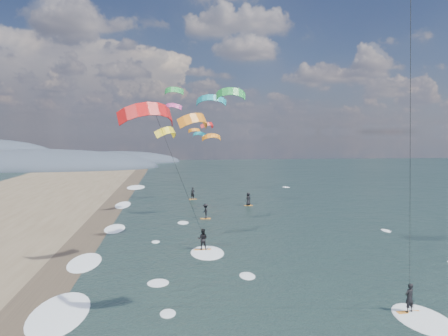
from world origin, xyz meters
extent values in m
cube|color=#382D23|center=(-12.00, 10.00, 0.00)|extent=(3.00, 240.00, 0.00)
ellipsoid|color=#3D4756|center=(-40.00, 100.00, 0.00)|extent=(64.00, 24.00, 10.00)
ellipsoid|color=#3D4756|center=(-22.00, 120.00, 0.00)|extent=(40.00, 18.00, 7.00)
cube|color=orange|center=(7.74, 3.94, 0.03)|extent=(1.25, 0.37, 0.05)
imported|color=black|center=(7.74, 3.94, 0.82)|extent=(0.64, 0.52, 1.54)
ellipsoid|color=white|center=(8.04, 3.14, 0.00)|extent=(2.60, 4.20, 0.12)
cylinder|color=black|center=(5.74, 0.94, 9.49)|extent=(0.02, 0.02, 17.91)
cube|color=orange|center=(-2.08, 17.32, 0.03)|extent=(1.32, 0.41, 0.06)
imported|color=black|center=(-2.08, 17.32, 0.90)|extent=(0.94, 0.81, 1.67)
ellipsoid|color=white|center=(-1.78, 16.52, 0.00)|extent=(2.60, 4.20, 0.12)
cylinder|color=black|center=(-3.83, 14.32, 6.08)|extent=(0.02, 0.02, 11.82)
cube|color=orange|center=(-0.91, 29.81, 0.03)|extent=(1.10, 0.35, 0.05)
imported|color=black|center=(-0.91, 29.81, 0.86)|extent=(0.82, 1.15, 1.61)
cube|color=orange|center=(5.17, 37.58, 0.03)|extent=(1.10, 0.35, 0.05)
imported|color=black|center=(5.17, 37.58, 0.87)|extent=(0.96, 0.86, 1.64)
cube|color=orange|center=(-1.65, 43.69, 0.03)|extent=(1.10, 0.35, 0.05)
imported|color=black|center=(-1.65, 43.69, 0.87)|extent=(0.71, 0.63, 1.64)
ellipsoid|color=white|center=(-10.80, 6.00, 0.00)|extent=(2.40, 5.40, 0.11)
ellipsoid|color=white|center=(-10.80, 15.00, 0.00)|extent=(2.40, 5.40, 0.11)
ellipsoid|color=white|center=(-10.80, 26.00, 0.00)|extent=(2.40, 5.40, 0.11)
ellipsoid|color=white|center=(-10.80, 40.00, 0.00)|extent=(2.40, 5.40, 0.11)
ellipsoid|color=white|center=(-10.80, 58.00, 0.00)|extent=(2.40, 5.40, 0.11)
camera|label=1|loc=(-4.41, -16.76, 9.41)|focal=35.00mm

